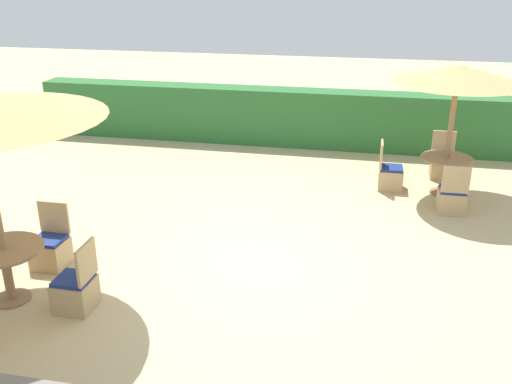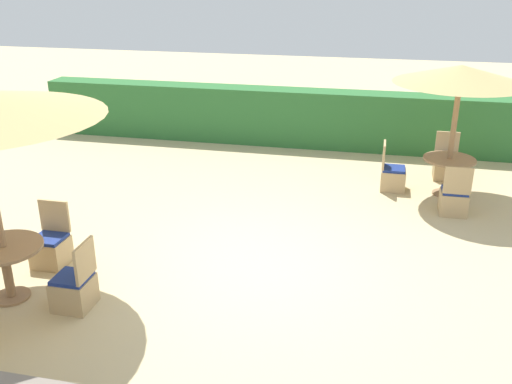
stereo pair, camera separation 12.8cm
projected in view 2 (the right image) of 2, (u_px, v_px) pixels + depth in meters
ground_plane at (247, 264)px, 8.37m from camera, size 40.00×40.00×0.00m
hedge_row at (305, 118)px, 13.57m from camera, size 13.00×0.70×1.33m
round_table_front_left at (5, 258)px, 7.31m from camera, size 1.00×1.00×0.76m
patio_chair_front_left_east at (75, 289)px, 7.23m from camera, size 0.46×0.46×0.93m
patio_chair_front_left_north at (51, 248)px, 8.27m from camera, size 0.46×0.46×0.93m
parasol_back_right at (461, 75)px, 10.03m from camera, size 2.35×2.35×2.45m
round_table_back_right at (448, 167)px, 10.67m from camera, size 0.96×0.96×0.72m
patio_chair_back_right_north at (445, 166)px, 11.60m from camera, size 0.46×0.46×0.93m
patio_chair_back_right_west at (392, 177)px, 11.02m from camera, size 0.46×0.46×0.93m
patio_chair_back_right_south at (454, 200)px, 9.94m from camera, size 0.46×0.46×0.93m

